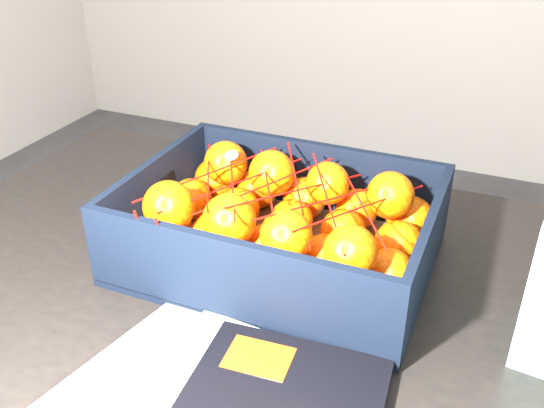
% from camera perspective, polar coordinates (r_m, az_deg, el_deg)
% --- Properties ---
extents(table, '(1.21, 0.81, 0.75)m').
position_cam_1_polar(table, '(0.89, 1.06, -13.43)').
color(table, black).
rests_on(table, ground).
extents(produce_crate, '(0.43, 0.32, 0.13)m').
position_cam_1_polar(produce_crate, '(0.87, 0.77, -3.21)').
color(produce_crate, '#906642').
rests_on(produce_crate, table).
extents(clementine_heap, '(0.40, 0.30, 0.13)m').
position_cam_1_polar(clementine_heap, '(0.86, 0.71, -1.84)').
color(clementine_heap, '#FF5705').
rests_on(clementine_heap, produce_crate).
extents(mesh_net, '(0.35, 0.28, 0.09)m').
position_cam_1_polar(mesh_net, '(0.83, 0.04, 1.14)').
color(mesh_net, red).
rests_on(mesh_net, clementine_heap).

